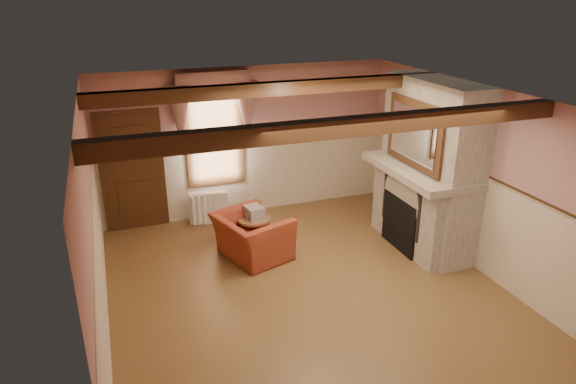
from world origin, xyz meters
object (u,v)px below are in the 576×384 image
object	(u,v)px
side_table	(254,233)
bowl	(427,167)
oil_lamp	(400,147)
mantel_clock	(397,148)
armchair	(252,236)
radiator	(209,207)

from	to	relation	value
side_table	bowl	distance (m)	3.01
oil_lamp	mantel_clock	bearing A→B (deg)	90.00
armchair	mantel_clock	distance (m)	2.94
bowl	oil_lamp	xyz separation A→B (m)	(0.00, 0.82, 0.10)
armchair	oil_lamp	bearing A→B (deg)	-105.91
armchair	radiator	bearing A→B (deg)	-4.34
side_table	mantel_clock	bearing A→B (deg)	-2.01
bowl	oil_lamp	distance (m)	0.83
bowl	armchair	bearing A→B (deg)	165.14
side_table	oil_lamp	bearing A→B (deg)	-3.94
bowl	mantel_clock	xyz separation A→B (m)	(0.00, 0.91, 0.06)
bowl	oil_lamp	bearing A→B (deg)	90.00
armchair	mantel_clock	world-z (taller)	mantel_clock
radiator	bowl	world-z (taller)	bowl
radiator	mantel_clock	bearing A→B (deg)	-14.92
bowl	oil_lamp	size ratio (longest dim) A/B	1.11
mantel_clock	oil_lamp	xyz separation A→B (m)	(0.00, -0.09, 0.04)
radiator	mantel_clock	xyz separation A→B (m)	(3.08, -1.36, 1.22)
armchair	side_table	xyz separation A→B (m)	(0.11, 0.29, -0.09)
radiator	bowl	distance (m)	4.00
armchair	mantel_clock	size ratio (longest dim) A/B	4.67
side_table	mantel_clock	xyz separation A→B (m)	(2.59, -0.09, 1.25)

